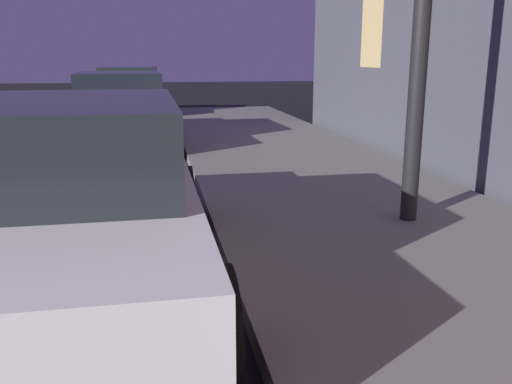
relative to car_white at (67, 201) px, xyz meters
name	(u,v)px	position (x,y,z in m)	size (l,w,h in m)	color
car_white	(67,201)	(0.00, 0.00, 0.00)	(2.00, 4.34, 1.43)	silver
car_blue	(120,110)	(0.00, 6.94, 0.00)	(2.13, 4.53, 1.43)	navy
car_green	(130,92)	(0.00, 12.75, 0.01)	(2.14, 4.36, 1.43)	#19592D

